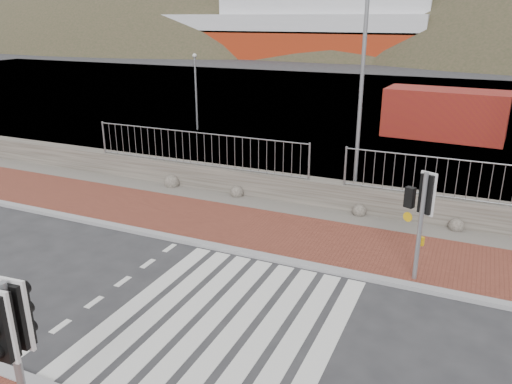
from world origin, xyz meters
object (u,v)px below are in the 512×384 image
at_px(traffic_signal_near, 12,335).
at_px(ferry, 286,21).
at_px(traffic_signal_far, 421,204).
at_px(streetlight, 366,81).
at_px(shipping_container, 445,114).

bearing_deg(traffic_signal_near, ferry, 102.59).
xyz_separation_m(ferry, traffic_signal_far, (27.95, -64.52, -3.39)).
xyz_separation_m(traffic_signal_near, traffic_signal_far, (4.30, 7.42, -0.06)).
bearing_deg(streetlight, shipping_container, 60.24).
xyz_separation_m(ferry, streetlight, (25.49, -59.76, -1.29)).
xyz_separation_m(streetlight, shipping_container, (1.79, 11.34, -2.83)).
distance_m(traffic_signal_near, traffic_signal_far, 8.58).
bearing_deg(traffic_signal_far, traffic_signal_near, 83.60).
bearing_deg(shipping_container, traffic_signal_near, -94.78).
height_order(ferry, shipping_container, ferry).
bearing_deg(streetlight, ferry, 92.30).
relative_size(traffic_signal_far, shipping_container, 0.46).
height_order(ferry, streetlight, ferry).
xyz_separation_m(traffic_signal_far, shipping_container, (-0.67, 16.10, -0.73)).
relative_size(traffic_signal_near, shipping_container, 0.47).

